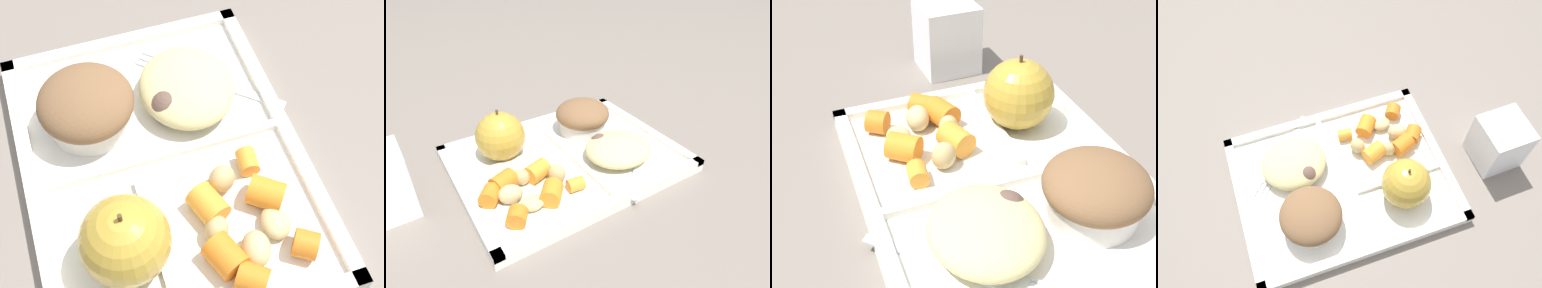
{
  "view_description": "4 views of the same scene",
  "coord_description": "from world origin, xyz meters",
  "views": [
    {
      "loc": [
        -0.27,
        0.06,
        0.47
      ],
      "look_at": [
        -0.01,
        -0.02,
        0.05
      ],
      "focal_mm": 53.33,
      "sensor_mm": 36.0,
      "label": 1
    },
    {
      "loc": [
        -0.21,
        -0.37,
        0.32
      ],
      "look_at": [
        -0.0,
        -0.04,
        0.06
      ],
      "focal_mm": 31.17,
      "sensor_mm": 36.0,
      "label": 2
    },
    {
      "loc": [
        0.33,
        -0.16,
        0.33
      ],
      "look_at": [
        -0.04,
        -0.02,
        0.04
      ],
      "focal_mm": 47.6,
      "sensor_mm": 36.0,
      "label": 3
    },
    {
      "loc": [
        0.08,
        0.28,
        0.62
      ],
      "look_at": [
        -0.03,
        -0.04,
        0.05
      ],
      "focal_mm": 39.28,
      "sensor_mm": 36.0,
      "label": 4
    }
  ],
  "objects": [
    {
      "name": "potato_chunk_golden",
      "position": [
        -0.09,
        -0.07,
        0.02
      ],
      "size": [
        0.03,
        0.03,
        0.02
      ],
      "primitive_type": "ellipsoid",
      "rotation": [
        0.0,
        0.0,
        4.7
      ],
      "color": "tan",
      "rests_on": "lunch_tray"
    },
    {
      "name": "milk_carton",
      "position": [
        -0.25,
        0.04,
        0.04
      ],
      "size": [
        0.07,
        0.07,
        0.09
      ],
      "primitive_type": "cube",
      "rotation": [
        0.0,
        0.0,
        0.03
      ],
      "color": "white",
      "rests_on": "ground"
    },
    {
      "name": "potato_chunk_browned",
      "position": [
        -0.09,
        -0.02,
        0.02
      ],
      "size": [
        0.03,
        0.03,
        0.03
      ],
      "primitive_type": "ellipsoid",
      "rotation": [
        0.0,
        0.0,
        5.73
      ],
      "color": "tan",
      "rests_on": "lunch_tray"
    },
    {
      "name": "egg_noodle_pile",
      "position": [
        0.07,
        -0.04,
        0.03
      ],
      "size": [
        0.1,
        0.09,
        0.04
      ],
      "primitive_type": "ellipsoid",
      "color": "#D6C684",
      "rests_on": "lunch_tray"
    },
    {
      "name": "carrot_slice_small",
      "position": [
        -0.14,
        -0.03,
        0.02
      ],
      "size": [
        0.04,
        0.04,
        0.02
      ],
      "primitive_type": "cylinder",
      "rotation": [
        0.0,
        1.57,
        4.03
      ],
      "color": "orange",
      "rests_on": "lunch_tray"
    },
    {
      "name": "potato_chunk_large",
      "position": [
        -0.04,
        -0.04,
        0.03
      ],
      "size": [
        0.03,
        0.03,
        0.03
      ],
      "primitive_type": "ellipsoid",
      "rotation": [
        0.0,
        0.0,
        5.24
      ],
      "color": "tan",
      "rests_on": "lunch_tray"
    },
    {
      "name": "meatball_front",
      "position": [
        0.07,
        -0.06,
        0.03
      ],
      "size": [
        0.03,
        0.03,
        0.03
      ],
      "primitive_type": "sphere",
      "color": "brown",
      "rests_on": "lunch_tray"
    },
    {
      "name": "meatball_back",
      "position": [
        0.07,
        -0.05,
        0.03
      ],
      "size": [
        0.03,
        0.03,
        0.03
      ],
      "primitive_type": "sphere",
      "color": "brown",
      "rests_on": "lunch_tray"
    },
    {
      "name": "carrot_slice_large",
      "position": [
        -0.12,
        -0.09,
        0.02
      ],
      "size": [
        0.03,
        0.03,
        0.02
      ],
      "primitive_type": "cylinder",
      "rotation": [
        0.0,
        1.57,
        0.97
      ],
      "color": "orange",
      "rests_on": "lunch_tray"
    },
    {
      "name": "carrot_slice_edge",
      "position": [
        -0.07,
        -0.07,
        0.03
      ],
      "size": [
        0.04,
        0.04,
        0.03
      ],
      "primitive_type": "cylinder",
      "rotation": [
        0.0,
        1.57,
        0.89
      ],
      "color": "orange",
      "rests_on": "lunch_tray"
    },
    {
      "name": "meatball_center",
      "position": [
        0.05,
        -0.02,
        0.03
      ],
      "size": [
        0.03,
        0.03,
        0.03
      ],
      "primitive_type": "sphere",
      "color": "brown",
      "rests_on": "lunch_tray"
    },
    {
      "name": "plastic_fork",
      "position": [
        0.09,
        -0.07,
        0.01
      ],
      "size": [
        0.12,
        0.13,
        0.0
      ],
      "color": "silver",
      "rests_on": "lunch_tray"
    },
    {
      "name": "carrot_slice_center",
      "position": [
        -0.03,
        -0.07,
        0.02
      ],
      "size": [
        0.02,
        0.02,
        0.02
      ],
      "primitive_type": "cylinder",
      "rotation": [
        0.0,
        1.57,
        6.18
      ],
      "color": "orange",
      "rests_on": "lunch_tray"
    },
    {
      "name": "ground",
      "position": [
        0.0,
        0.0,
        0.0
      ],
      "size": [
        6.0,
        6.0,
        0.0
      ],
      "primitive_type": "plane",
      "color": "slate"
    },
    {
      "name": "green_apple",
      "position": [
        -0.08,
        0.06,
        0.05
      ],
      "size": [
        0.08,
        0.08,
        0.08
      ],
      "color": "#B79333",
      "rests_on": "lunch_tray"
    },
    {
      "name": "bran_muffin",
      "position": [
        0.07,
        0.06,
        0.04
      ],
      "size": [
        0.09,
        0.09,
        0.06
      ],
      "color": "silver",
      "rests_on": "lunch_tray"
    },
    {
      "name": "carrot_slice_tilted",
      "position": [
        -0.06,
        -0.02,
        0.02
      ],
      "size": [
        0.04,
        0.04,
        0.03
      ],
      "primitive_type": "cylinder",
      "rotation": [
        0.0,
        1.57,
        3.48
      ],
      "color": "orange",
      "rests_on": "lunch_tray"
    },
    {
      "name": "potato_chunk_corner",
      "position": [
        -0.11,
        -0.05,
        0.02
      ],
      "size": [
        0.04,
        0.03,
        0.03
      ],
      "primitive_type": "ellipsoid",
      "rotation": [
        0.0,
        0.0,
        6.07
      ],
      "color": "tan",
      "rests_on": "lunch_tray"
    },
    {
      "name": "carrot_slice_diagonal",
      "position": [
        -0.11,
        -0.02,
        0.03
      ],
      "size": [
        0.04,
        0.04,
        0.03
      ],
      "primitive_type": "cylinder",
      "rotation": [
        0.0,
        1.57,
        0.37
      ],
      "color": "orange",
      "rests_on": "lunch_tray"
    },
    {
      "name": "lunch_tray",
      "position": [
        -0.0,
        0.0,
        0.01
      ],
      "size": [
        0.33,
        0.26,
        0.02
      ],
      "color": "white",
      "rests_on": "ground"
    }
  ]
}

